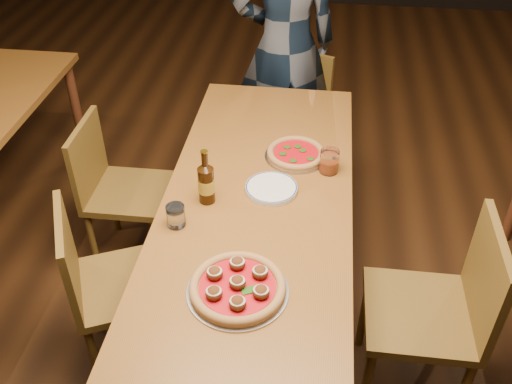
# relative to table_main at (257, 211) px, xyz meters

# --- Properties ---
(ground) EXTENTS (9.00, 9.00, 0.00)m
(ground) POSITION_rel_table_main_xyz_m (0.00, 0.00, -0.68)
(ground) COLOR black
(table_main) EXTENTS (0.80, 2.00, 0.75)m
(table_main) POSITION_rel_table_main_xyz_m (0.00, 0.00, 0.00)
(table_main) COLOR brown
(table_main) RESTS_ON ground
(chair_main_nw) EXTENTS (0.55, 0.55, 0.88)m
(chair_main_nw) POSITION_rel_table_main_xyz_m (-0.55, -0.28, -0.24)
(chair_main_nw) COLOR brown
(chair_main_nw) RESTS_ON ground
(chair_main_sw) EXTENTS (0.40, 0.40, 0.85)m
(chair_main_sw) POSITION_rel_table_main_xyz_m (-0.73, 0.37, -0.25)
(chair_main_sw) COLOR brown
(chair_main_sw) RESTS_ON ground
(chair_main_e) EXTENTS (0.44, 0.44, 0.94)m
(chair_main_e) POSITION_rel_table_main_xyz_m (0.70, -0.30, -0.21)
(chair_main_e) COLOR brown
(chair_main_e) RESTS_ON ground
(chair_end) EXTENTS (0.50, 0.50, 0.82)m
(chair_end) POSITION_rel_table_main_xyz_m (0.05, 1.27, -0.27)
(chair_end) COLOR brown
(chair_end) RESTS_ON ground
(pizza_meatball) EXTENTS (0.36, 0.36, 0.07)m
(pizza_meatball) POSITION_rel_table_main_xyz_m (-0.00, -0.53, 0.10)
(pizza_meatball) COLOR #B7B7BF
(pizza_meatball) RESTS_ON table_main
(pizza_margherita) EXTENTS (0.29, 0.29, 0.04)m
(pizza_margherita) POSITION_rel_table_main_xyz_m (0.14, 0.33, 0.09)
(pizza_margherita) COLOR #B7B7BF
(pizza_margherita) RESTS_ON table_main
(plate_stack) EXTENTS (0.22, 0.22, 0.02)m
(plate_stack) POSITION_rel_table_main_xyz_m (0.05, 0.06, 0.08)
(plate_stack) COLOR white
(plate_stack) RESTS_ON table_main
(beer_bottle) EXTENTS (0.07, 0.07, 0.25)m
(beer_bottle) POSITION_rel_table_main_xyz_m (-0.21, -0.05, 0.16)
(beer_bottle) COLOR black
(beer_bottle) RESTS_ON table_main
(water_glass) EXTENTS (0.07, 0.07, 0.09)m
(water_glass) POSITION_rel_table_main_xyz_m (-0.30, -0.21, 0.12)
(water_glass) COLOR white
(water_glass) RESTS_ON table_main
(amber_glass) EXTENTS (0.09, 0.09, 0.11)m
(amber_glass) POSITION_rel_table_main_xyz_m (0.29, 0.23, 0.13)
(amber_glass) COLOR #AE4213
(amber_glass) RESTS_ON table_main
(diner) EXTENTS (0.72, 0.57, 1.72)m
(diner) POSITION_rel_table_main_xyz_m (0.00, 1.32, 0.18)
(diner) COLOR black
(diner) RESTS_ON ground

